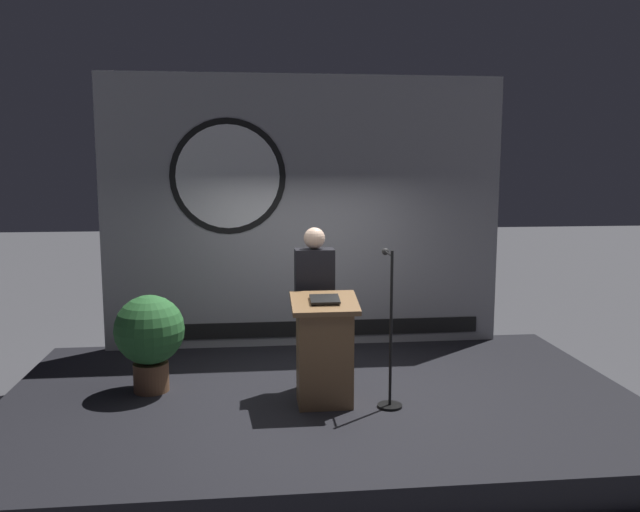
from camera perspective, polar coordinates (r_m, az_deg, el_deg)
ground_plane at (r=6.82m, az=0.05°, el=-14.48°), size 40.00×40.00×0.00m
stage_platform at (r=6.77m, az=0.05°, el=-13.30°), size 6.40×4.00×0.30m
banner_display at (r=8.16m, az=-1.59°, el=3.86°), size 5.06×0.12×3.43m
podium at (r=6.27m, az=0.40°, el=-8.48°), size 0.64×0.50×1.08m
speaker_person at (r=6.65m, az=-0.50°, el=-4.55°), size 0.40×0.26×1.69m
microphone_stand at (r=6.27m, az=6.21°, el=-8.53°), size 0.24×0.46×1.53m
potted_plant at (r=6.83m, az=-14.89°, el=-6.73°), size 0.71×0.71×1.01m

